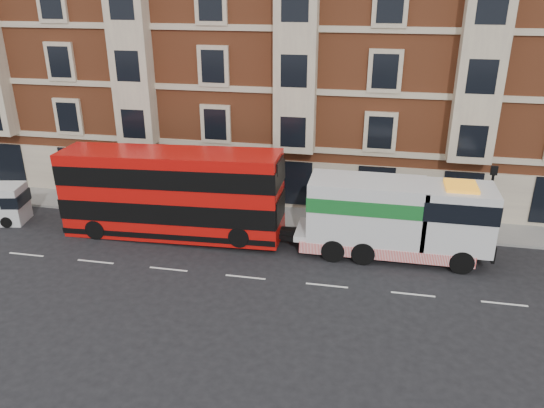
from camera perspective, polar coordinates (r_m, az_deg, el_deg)
The scene contains 8 objects.
ground at distance 26.26m, azimuth -2.87°, elevation -7.86°, with size 120.00×120.00×0.00m, color black.
sidewalk at distance 32.75m, azimuth 0.29°, elevation -1.23°, with size 90.00×3.00×0.15m, color slate.
victorian_terrace at distance 37.43m, azimuth 3.41°, elevation 17.58°, with size 45.00×12.00×20.40m.
lamp_post_west at distance 32.26m, azimuth -10.69°, elevation 2.95°, with size 0.35×0.15×4.35m.
lamp_post_east at distance 30.71m, azimuth 22.35°, elevation 0.58°, with size 0.35×0.15×4.35m.
double_decker_bus at distance 29.84m, azimuth -10.79°, elevation 1.24°, with size 12.30×2.82×4.98m.
tow_truck at distance 28.02m, azimuth 12.89°, elevation -1.40°, with size 9.85×2.91×4.11m.
pedestrian at distance 36.07m, azimuth -21.41°, elevation 1.02°, with size 0.62×0.41×1.70m, color #211B36.
Camera 1 is at (5.70, -21.93, 13.28)m, focal length 35.00 mm.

